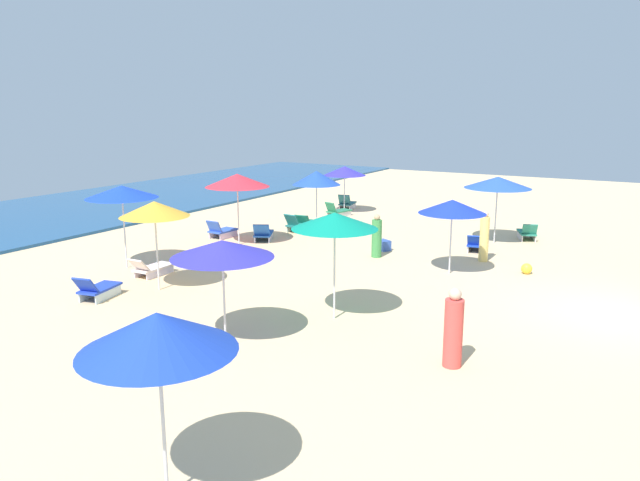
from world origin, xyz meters
TOP-DOWN VIEW (x-y plane):
  - ground_plane at (0.00, 0.00)m, footprint 60.00×60.00m
  - ocean at (0.00, 24.59)m, footprint 60.00×10.83m
  - umbrella_0 at (-4.13, 11.35)m, footprint 1.93×1.93m
  - lounge_chair_0_0 at (-5.59, 12.16)m, footprint 1.44×0.86m
  - umbrella_1 at (9.83, 12.74)m, footprint 2.06×2.06m
  - lounge_chair_1_0 at (10.71, 13.05)m, footprint 1.42×0.85m
  - lounge_chair_1_1 at (8.66, 12.48)m, footprint 1.43×0.88m
  - umbrella_2 at (-6.20, 7.30)m, footprint 2.25×2.25m
  - umbrella_3 at (6.74, 4.63)m, footprint 2.49×2.49m
  - lounge_chair_3_0 at (7.87, 3.66)m, footprint 1.39×0.99m
  - lounge_chair_3_1 at (5.10, 4.84)m, footprint 1.54×0.85m
  - umbrella_4 at (-2.88, 14.00)m, footprint 2.25×2.25m
  - lounge_chair_4_0 at (-3.19, 12.60)m, footprint 1.45×0.61m
  - umbrella_5 at (1.60, 12.90)m, footprint 2.38×2.38m
  - lounge_chair_5_0 at (2.21, 14.23)m, footprint 1.25×0.71m
  - lounge_chair_5_1 at (2.61, 12.49)m, footprint 1.54×1.20m
  - umbrella_6 at (-10.94, 4.49)m, footprint 2.03×2.03m
  - umbrella_7 at (1.68, 4.74)m, footprint 2.07×2.07m
  - umbrella_8 at (4.40, 11.14)m, footprint 1.91×1.91m
  - lounge_chair_8_0 at (5.38, 12.19)m, footprint 1.31×0.76m
  - lounge_chair_8_1 at (4.73, 12.21)m, footprint 1.37×0.78m
  - umbrella_9 at (-3.71, 5.89)m, footprint 2.09×2.09m
  - beachgoer_0 at (3.73, 4.24)m, footprint 0.34×0.34m
  - beachgoer_1 at (-4.98, 2.50)m, footprint 0.53×0.53m
  - beachgoer_2 at (2.44, 7.60)m, footprint 0.41×0.41m
  - cooler_box_0 at (3.49, 7.80)m, footprint 0.56×0.61m
  - beach_ball_1 at (2.82, 2.64)m, footprint 0.34×0.34m

SIDE VIEW (x-z plane):
  - ground_plane at x=0.00m, z-range 0.00..0.00m
  - ocean at x=0.00m, z-range 0.00..0.12m
  - beach_ball_1 at x=2.82m, z-range 0.00..0.34m
  - cooler_box_0 at x=3.49m, z-range 0.00..0.37m
  - lounge_chair_4_0 at x=-3.19m, z-range -0.08..0.58m
  - lounge_chair_1_1 at x=8.66m, z-range -0.11..0.63m
  - lounge_chair_3_1 at x=5.10m, z-range -0.08..0.61m
  - lounge_chair_8_0 at x=5.38m, z-range -0.08..0.62m
  - lounge_chair_3_0 at x=7.87m, z-range -0.09..0.64m
  - lounge_chair_5_1 at x=2.61m, z-range -0.11..0.66m
  - lounge_chair_5_0 at x=2.21m, z-range -0.09..0.67m
  - lounge_chair_0_0 at x=-5.59m, z-range -0.09..0.67m
  - lounge_chair_1_0 at x=10.71m, z-range -0.11..0.70m
  - lounge_chair_8_1 at x=4.73m, z-range -0.11..0.70m
  - beachgoer_2 at x=2.44m, z-range -0.06..1.44m
  - beachgoer_1 at x=-4.98m, z-range -0.06..1.58m
  - beachgoer_0 at x=3.73m, z-range -0.05..1.66m
  - umbrella_1 at x=9.83m, z-range 0.91..3.17m
  - umbrella_2 at x=-6.20m, z-range 0.96..3.26m
  - umbrella_7 at x=1.68m, z-range 0.95..3.28m
  - umbrella_3 at x=6.74m, z-range 1.05..3.58m
  - umbrella_0 at x=-4.13m, z-range 1.06..3.61m
  - umbrella_8 at x=4.40m, z-range 1.03..3.65m
  - umbrella_6 at x=-10.94m, z-range 1.04..3.64m
  - umbrella_5 at x=1.60m, z-range 1.09..3.77m
  - umbrella_9 at x=-3.71m, z-range 1.12..3.77m
  - umbrella_4 at x=-2.88m, z-range 1.13..3.80m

